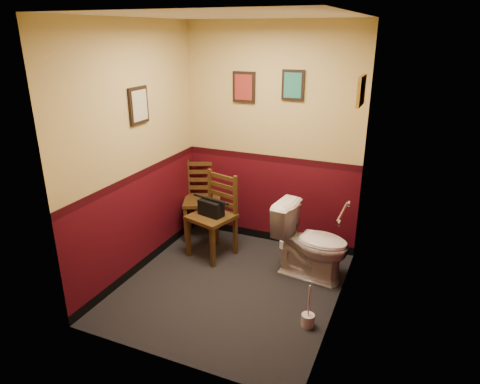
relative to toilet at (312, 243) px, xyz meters
The scene contains 17 objects.
floor 1.00m from the toilet, 142.36° to the right, with size 2.20×2.40×0.00m, color black.
ceiling 2.46m from the toilet, 142.36° to the right, with size 2.20×2.40×0.00m, color silver.
wall_back 1.35m from the toilet, 138.15° to the left, with size 2.20×2.70×0.00m, color #410911.
wall_front 2.12m from the toilet, 112.30° to the right, with size 2.20×2.70×0.00m, color #410911.
wall_left 2.12m from the toilet, 163.04° to the right, with size 2.40×2.70×0.00m, color #410911.
wall_right 1.16m from the toilet, 55.61° to the right, with size 2.40×2.70×0.00m, color #410911.
grab_bar 0.71m from the toilet, 41.14° to the right, with size 0.05×0.56×0.06m.
framed_print_back_a 1.98m from the toilet, 149.74° to the left, with size 0.28×0.04×0.36m.
framed_print_back_b 1.77m from the toilet, 126.97° to the left, with size 0.26×0.04×0.34m.
framed_print_left 2.35m from the toilet, 165.80° to the right, with size 0.04×0.30×0.38m.
framed_print_right 1.68m from the toilet, ahead, with size 0.04×0.34×0.28m.
toilet is the anchor object (origin of this frame).
toilet_brush 0.95m from the toilet, 76.59° to the right, with size 0.12×0.12×0.44m.
chair_left 1.66m from the toilet, 163.82° to the left, with size 0.61×0.61×0.99m.
chair_right 1.21m from the toilet, behind, with size 0.58×0.58×1.01m.
handbag 1.24m from the toilet, behind, with size 0.32×0.21×0.22m.
tp_stack 0.73m from the toilet, 128.67° to the left, with size 0.23×0.12×0.20m.
Camera 1 is at (1.65, -3.58, 2.58)m, focal length 32.00 mm.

